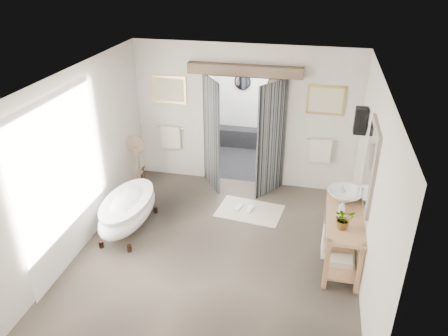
% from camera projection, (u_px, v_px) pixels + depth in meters
% --- Properties ---
extents(ground_plane, '(5.00, 5.00, 0.00)m').
position_uv_depth(ground_plane, '(216.00, 251.00, 7.20)').
color(ground_plane, '#62564A').
extents(room_shell, '(4.52, 5.02, 2.91)m').
position_uv_depth(room_shell, '(211.00, 152.00, 6.26)').
color(room_shell, silver).
rests_on(room_shell, ground_plane).
extents(shower_room, '(2.22, 2.01, 2.51)m').
position_uv_depth(shower_room, '(255.00, 117.00, 10.27)').
color(shower_room, black).
rests_on(shower_room, ground_plane).
extents(back_wall_dressing, '(3.82, 0.74, 2.52)m').
position_uv_depth(back_wall_dressing, '(243.00, 115.00, 8.51)').
color(back_wall_dressing, black).
rests_on(back_wall_dressing, ground_plane).
extents(clawfoot_tub, '(0.77, 1.71, 0.84)m').
position_uv_depth(clawfoot_tub, '(128.00, 209.00, 7.60)').
color(clawfoot_tub, black).
rests_on(clawfoot_tub, ground_plane).
extents(vanity, '(0.57, 1.60, 0.85)m').
position_uv_depth(vanity, '(341.00, 233.00, 6.81)').
color(vanity, tan).
rests_on(vanity, ground_plane).
extents(pedestal_mirror, '(0.37, 0.24, 1.25)m').
position_uv_depth(pedestal_mirror, '(138.00, 168.00, 8.72)').
color(pedestal_mirror, brown).
rests_on(pedestal_mirror, ground_plane).
extents(rug, '(1.29, 0.94, 0.01)m').
position_uv_depth(rug, '(250.00, 211.00, 8.30)').
color(rug, beige).
rests_on(rug, ground_plane).
extents(slippers, '(0.37, 0.26, 0.05)m').
position_uv_depth(slippers, '(244.00, 208.00, 8.32)').
color(slippers, white).
rests_on(slippers, rug).
extents(basin, '(0.66, 0.66, 0.20)m').
position_uv_depth(basin, '(345.00, 196.00, 6.96)').
color(basin, white).
rests_on(basin, vanity).
extents(plant, '(0.36, 0.34, 0.32)m').
position_uv_depth(plant, '(344.00, 219.00, 6.26)').
color(plant, gray).
rests_on(plant, vanity).
extents(soap_bottle_a, '(0.09, 0.09, 0.20)m').
position_uv_depth(soap_bottle_a, '(342.00, 208.00, 6.64)').
color(soap_bottle_a, gray).
rests_on(soap_bottle_a, vanity).
extents(soap_bottle_b, '(0.13, 0.13, 0.17)m').
position_uv_depth(soap_bottle_b, '(343.00, 190.00, 7.13)').
color(soap_bottle_b, gray).
rests_on(soap_bottle_b, vanity).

